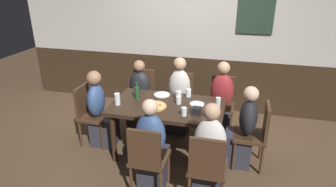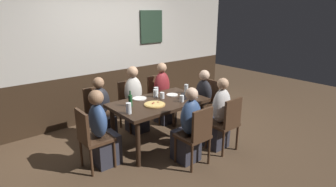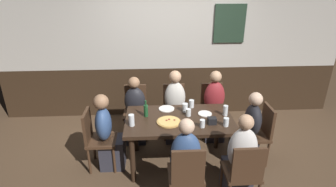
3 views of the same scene
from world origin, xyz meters
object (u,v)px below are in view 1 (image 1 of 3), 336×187
Objects in this scene: dining_table at (167,111)px; tumbler_water at (117,99)px; tumbler_short at (218,104)px; chair_mid_far at (181,97)px; pizza at (154,106)px; person_mid_far at (179,101)px; chair_mid_near at (148,157)px; plate_white_large at (162,95)px; chair_head_east at (256,132)px; person_left_far at (139,99)px; person_head_east at (242,133)px; chair_left_far at (143,93)px; person_right_near at (209,158)px; chair_right_far at (222,101)px; pint_glass_stout at (184,112)px; pint_glass_amber at (179,100)px; plate_white_small at (197,104)px; person_mid_near at (152,151)px; highball_clear at (188,93)px; chair_right_near at (207,166)px; chair_head_west at (90,112)px; person_head_west at (101,114)px; pint_glass_pale at (210,114)px; beer_glass_tall at (178,96)px; beer_bottle_green at (137,92)px; person_right_far at (221,106)px.

tumbler_water reaches higher than dining_table.
dining_table is 9.83× the size of tumbler_short.
chair_mid_far reaches higher than pizza.
person_mid_far is 7.57× the size of tumbler_water.
pizza is at bearing 101.54° from chair_mid_near.
tumbler_short is 0.66× the size of plate_white_large.
chair_head_east is 0.80× the size of person_left_far.
person_head_east is (-0.16, 0.00, -0.04)m from chair_head_east.
person_left_far reaches higher than chair_left_far.
chair_mid_near is 1.67m from person_left_far.
person_right_near is 0.81m from tumbler_short.
dining_table is 1.35× the size of person_left_far.
chair_left_far and chair_right_far have the same top height.
chair_mid_near is 0.72m from pint_glass_stout.
person_right_near reaches higher than pint_glass_amber.
dining_table is 7.62× the size of plate_white_small.
person_mid_near is 1.04m from plate_white_large.
highball_clear is at bearing 112.96° from person_right_near.
chair_left_far is (-0.65, 0.00, 0.00)m from chair_mid_far.
pint_glass_stout is at bearing -5.90° from tumbler_water.
person_mid_far reaches higher than person_mid_near.
chair_head_east reaches higher than pint_glass_stout.
chair_right_near and chair_left_far have the same top height.
person_right_near is at bearing -49.32° from pint_glass_stout.
chair_right_far is at bearing 13.87° from person_mid_far.
chair_left_far is at bearing 59.37° from chair_head_west.
pint_glass_stout is at bearing -164.28° from chair_head_east.
chair_mid_far is at bearing 57.51° from tumbler_water.
chair_left_far reaches higher than plate_white_small.
chair_right_far reaches higher than pint_glass_amber.
person_right_near is 10.14× the size of highball_clear.
person_mid_near is at bearing -90.00° from dining_table.
person_head_west is 1.63m from pint_glass_pale.
beer_glass_tall is at bearing 50.66° from pizza.
chair_left_far is 0.99m from chair_head_west.
chair_right_near is at bearing -60.74° from pint_glass_amber.
person_left_far is 0.77m from person_head_west.
pint_glass_pale is at bearing -34.67° from pint_glass_amber.
pizza is at bearing 137.02° from chair_right_near.
plate_white_large is (-0.16, -0.55, 0.25)m from chair_mid_far.
pint_glass_pale is (1.24, -1.09, 0.29)m from chair_left_far.
pizza is at bearing -129.34° from beer_glass_tall.
chair_mid_far is 0.80× the size of person_head_east.
tumbler_short is 1.11m from beer_bottle_green.
pizza is (0.50, -0.95, 0.26)m from chair_left_far.
pint_glass_stout is at bearing -109.00° from chair_right_far.
person_mid_near is 1.53m from person_right_far.
dining_table is 0.96m from person_right_near.
chair_head_west is 8.40× the size of pint_glass_stout.
person_head_west is (-0.99, -0.85, -0.02)m from chair_mid_far.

